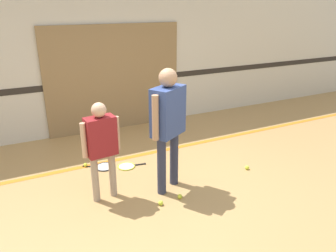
# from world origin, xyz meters

# --- Properties ---
(ground_plane) EXTENTS (16.00, 16.00, 0.00)m
(ground_plane) POSITION_xyz_m (0.00, 0.00, 0.00)
(ground_plane) COLOR tan
(wall_back) EXTENTS (16.00, 0.07, 3.20)m
(wall_back) POSITION_xyz_m (0.00, 2.87, 1.60)
(wall_back) COLOR silver
(wall_back) RESTS_ON ground_plane
(wall_panel) EXTENTS (2.84, 0.05, 2.17)m
(wall_panel) POSITION_xyz_m (0.22, 2.81, 1.08)
(wall_panel) COLOR #93754C
(wall_panel) RESTS_ON ground_plane
(floor_stripe) EXTENTS (14.40, 0.10, 0.01)m
(floor_stripe) POSITION_xyz_m (0.00, 1.31, 0.00)
(floor_stripe) COLOR orange
(floor_stripe) RESTS_ON ground_plane
(person_instructor) EXTENTS (0.59, 0.49, 1.77)m
(person_instructor) POSITION_xyz_m (0.12, 0.11, 1.09)
(person_instructor) COLOR #2D334C
(person_instructor) RESTS_ON ground_plane
(person_student_left) EXTENTS (0.52, 0.26, 1.38)m
(person_student_left) POSITION_xyz_m (-0.78, 0.26, 0.86)
(person_student_left) COLOR tan
(person_student_left) RESTS_ON ground_plane
(racket_spare_on_floor) EXTENTS (0.55, 0.43, 0.03)m
(racket_spare_on_floor) POSITION_xyz_m (-0.56, 1.15, 0.01)
(racket_spare_on_floor) COLOR #28282D
(racket_spare_on_floor) RESTS_ON ground_plane
(racket_second_spare) EXTENTS (0.50, 0.34, 0.03)m
(racket_second_spare) POSITION_xyz_m (-0.20, 1.00, 0.01)
(racket_second_spare) COLOR #C6D838
(racket_second_spare) RESTS_ON ground_plane
(tennis_ball_near_instructor) EXTENTS (0.07, 0.07, 0.07)m
(tennis_ball_near_instructor) POSITION_xyz_m (0.14, -0.22, 0.03)
(tennis_ball_near_instructor) COLOR #CCE038
(tennis_ball_near_instructor) RESTS_ON ground_plane
(tennis_ball_by_spare_racket) EXTENTS (0.07, 0.07, 0.07)m
(tennis_ball_by_spare_racket) POSITION_xyz_m (-0.83, 1.30, 0.03)
(tennis_ball_by_spare_racket) COLOR #CCE038
(tennis_ball_by_spare_racket) RESTS_ON ground_plane
(tennis_ball_stray_left) EXTENTS (0.07, 0.07, 0.07)m
(tennis_ball_stray_left) POSITION_xyz_m (-0.17, -0.25, 0.03)
(tennis_ball_stray_left) COLOR #CCE038
(tennis_ball_stray_left) RESTS_ON ground_plane
(tennis_ball_stray_right) EXTENTS (0.07, 0.07, 0.07)m
(tennis_ball_stray_right) POSITION_xyz_m (1.52, 0.05, 0.03)
(tennis_ball_stray_right) COLOR #CCE038
(tennis_ball_stray_right) RESTS_ON ground_plane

